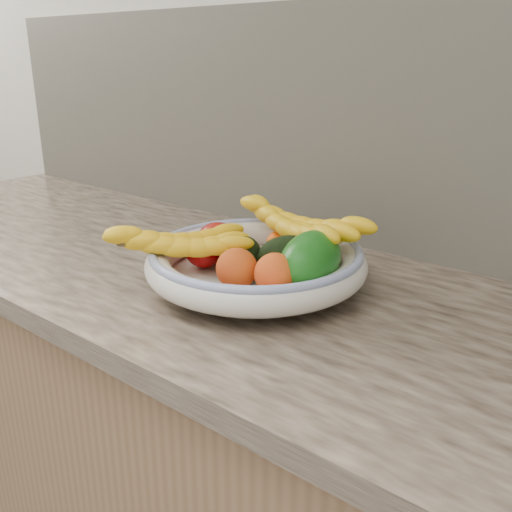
% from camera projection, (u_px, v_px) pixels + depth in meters
% --- Properties ---
extents(kitchen_counter, '(2.44, 0.66, 1.40)m').
position_uv_depth(kitchen_counter, '(264.00, 477.00, 1.19)').
color(kitchen_counter, brown).
rests_on(kitchen_counter, ground).
extents(fruit_bowl, '(0.39, 0.39, 0.08)m').
position_uv_depth(fruit_bowl, '(256.00, 262.00, 1.00)').
color(fruit_bowl, white).
rests_on(fruit_bowl, kitchen_counter).
extents(clementine_back_left, '(0.05, 0.05, 0.05)m').
position_uv_depth(clementine_back_left, '(279.00, 242.00, 1.09)').
color(clementine_back_left, '#FF6305').
rests_on(clementine_back_left, fruit_bowl).
extents(clementine_back_right, '(0.07, 0.07, 0.05)m').
position_uv_depth(clementine_back_right, '(300.00, 248.00, 1.06)').
color(clementine_back_right, orange).
rests_on(clementine_back_right, fruit_bowl).
extents(clementine_back_mid, '(0.05, 0.05, 0.04)m').
position_uv_depth(clementine_back_mid, '(281.00, 247.00, 1.06)').
color(clementine_back_mid, '#DF4704').
rests_on(clementine_back_mid, fruit_bowl).
extents(tomato_left, '(0.09, 0.09, 0.07)m').
position_uv_depth(tomato_left, '(217.00, 241.00, 1.07)').
color(tomato_left, '#A2120C').
rests_on(tomato_left, fruit_bowl).
extents(tomato_near_left, '(0.08, 0.08, 0.06)m').
position_uv_depth(tomato_near_left, '(204.00, 250.00, 1.02)').
color(tomato_near_left, '#B80407').
rests_on(tomato_near_left, fruit_bowl).
extents(avocado_center, '(0.10, 0.12, 0.07)m').
position_uv_depth(avocado_center, '(242.00, 255.00, 0.99)').
color(avocado_center, black).
rests_on(avocado_center, fruit_bowl).
extents(avocado_right, '(0.13, 0.14, 0.08)m').
position_uv_depth(avocado_right, '(289.00, 258.00, 0.98)').
color(avocado_right, black).
rests_on(avocado_right, fruit_bowl).
extents(green_mango, '(0.14, 0.16, 0.12)m').
position_uv_depth(green_mango, '(310.00, 261.00, 0.93)').
color(green_mango, '#115910').
rests_on(green_mango, fruit_bowl).
extents(peach_front, '(0.09, 0.09, 0.07)m').
position_uv_depth(peach_front, '(237.00, 269.00, 0.93)').
color(peach_front, orange).
rests_on(peach_front, fruit_bowl).
extents(peach_right, '(0.07, 0.07, 0.07)m').
position_uv_depth(peach_right, '(275.00, 274.00, 0.90)').
color(peach_right, orange).
rests_on(peach_right, fruit_bowl).
extents(banana_bunch_back, '(0.34, 0.18, 0.09)m').
position_uv_depth(banana_bunch_back, '(296.00, 230.00, 1.05)').
color(banana_bunch_back, yellow).
rests_on(banana_bunch_back, fruit_bowl).
extents(banana_bunch_front, '(0.25, 0.27, 0.07)m').
position_uv_depth(banana_bunch_front, '(179.00, 247.00, 0.98)').
color(banana_bunch_front, yellow).
rests_on(banana_bunch_front, fruit_bowl).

